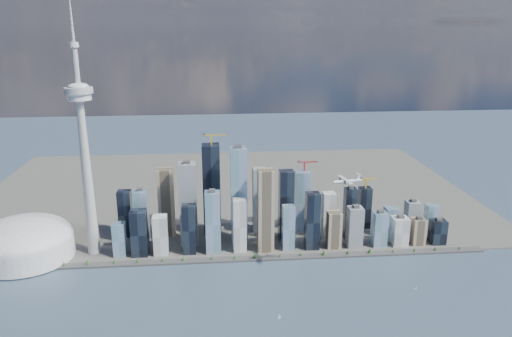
{
  "coord_description": "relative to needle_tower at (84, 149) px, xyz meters",
  "views": [
    {
      "loc": [
        -38.06,
        -708.69,
        485.14
      ],
      "look_at": [
        49.2,
        260.0,
        198.78
      ],
      "focal_mm": 35.0,
      "sensor_mm": 36.0,
      "label": 1
    }
  ],
  "objects": [
    {
      "name": "shoreline_trees",
      "position": [
        300.0,
        -60.0,
        -227.06
      ],
      "size": [
        960.53,
        7.2,
        8.8
      ],
      "color": "#3F2D1E",
      "rests_on": "seawall"
    },
    {
      "name": "land",
      "position": [
        300.0,
        390.0,
        -234.34
      ],
      "size": [
        1400.0,
        900.0,
        3.0
      ],
      "primitive_type": "cube",
      "color": "#4C4C47",
      "rests_on": "ground"
    },
    {
      "name": "seawall",
      "position": [
        300.0,
        -60.0,
        -233.84
      ],
      "size": [
        1100.0,
        22.0,
        4.0
      ],
      "primitive_type": "cube",
      "color": "#383838",
      "rests_on": "ground"
    },
    {
      "name": "sailboat_east",
      "position": [
        638.69,
        -209.84,
        -232.8
      ],
      "size": [
        6.86,
        3.0,
        9.48
      ],
      "rotation": [
        0.0,
        0.0,
        -0.21
      ],
      "color": "silver",
      "rests_on": "ground"
    },
    {
      "name": "dome_stadium",
      "position": [
        -140.0,
        -10.0,
        -196.4
      ],
      "size": [
        200.0,
        200.0,
        86.0
      ],
      "color": "silver",
      "rests_on": "land"
    },
    {
      "name": "ground",
      "position": [
        300.0,
        -310.0,
        -235.84
      ],
      "size": [
        4000.0,
        4000.0,
        0.0
      ],
      "primitive_type": "plane",
      "color": "#2C3A4E",
      "rests_on": "ground"
    },
    {
      "name": "sailboat_west",
      "position": [
        368.1,
        -281.46,
        -233.05
      ],
      "size": [
        6.28,
        2.96,
        8.71
      ],
      "rotation": [
        0.0,
        0.0,
        0.25
      ],
      "color": "silver",
      "rests_on": "ground"
    },
    {
      "name": "skyscraper_cluster",
      "position": [
        359.62,
        26.82,
        -161.33
      ],
      "size": [
        736.0,
        142.0,
        241.29
      ],
      "color": "black",
      "rests_on": "land"
    },
    {
      "name": "needle_tower",
      "position": [
        0.0,
        0.0,
        0.0
      ],
      "size": [
        56.0,
        56.0,
        550.5
      ],
      "color": "#AFAEA9",
      "rests_on": "land"
    },
    {
      "name": "airplane",
      "position": [
        507.98,
        -160.92,
        -32.42
      ],
      "size": [
        61.73,
        54.87,
        15.1
      ],
      "rotation": [
        0.0,
        0.0,
        0.19
      ],
      "color": "silver",
      "rests_on": "ground"
    }
  ]
}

